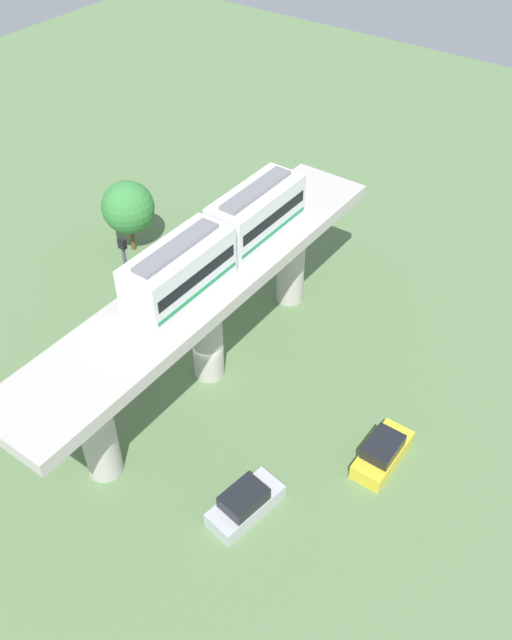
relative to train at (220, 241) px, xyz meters
The scene contains 7 objects.
ground_plane 9.35m from the train, 90.00° to the left, with size 120.00×120.00×0.00m, color #5B7A4C.
viaduct 3.78m from the train, 90.00° to the left, with size 5.20×28.00×7.69m.
train is the anchor object (origin of this frame).
parked_car_silver 14.26m from the train, 133.24° to the left, with size 2.43×4.43×1.76m.
parked_car_yellow 14.80m from the train, behind, with size 1.82×4.21×1.76m.
tree_near_viaduct 15.28m from the train, 22.28° to the right, with size 3.97×3.97×5.76m.
signal_post 6.40m from the train, 50.35° to the left, with size 0.44×0.28×10.29m.
Camera 1 is at (-19.92, 22.49, 31.07)m, focal length 38.08 mm.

